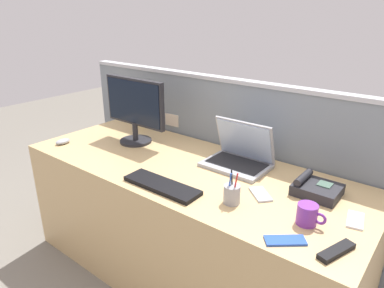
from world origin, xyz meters
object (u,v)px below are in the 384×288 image
Objects in this scene: cell_phone_blue_case at (285,240)px; tv_remote at (336,251)px; desktop_monitor at (135,107)px; cell_phone_silver_slab at (260,194)px; coffee_mug at (308,214)px; keyboard_main at (162,185)px; desk_phone at (316,188)px; computer_mouse_right_hand at (63,141)px; pen_cup at (232,194)px; cell_phone_white_slab at (355,220)px; laptop at (240,154)px.

cell_phone_blue_case is 0.18m from tv_remote.
desktop_monitor reaches higher than cell_phone_silver_slab.
keyboard_main is at bearing -168.50° from coffee_mug.
desk_phone is 2.08× the size of computer_mouse_right_hand.
cell_phone_blue_case is at bearing -2.79° from keyboard_main.
pen_cup is (0.35, 0.09, 0.04)m from keyboard_main.
pen_cup is 0.53m from cell_phone_white_slab.
computer_mouse_right_hand reaches higher than cell_phone_silver_slab.
tv_remote reaches higher than cell_phone_white_slab.
desktop_monitor reaches higher than cell_phone_blue_case.
cell_phone_silver_slab is at bearing -139.71° from desk_phone.
computer_mouse_right_hand is 0.82× the size of coffee_mug.
cell_phone_silver_slab is (0.26, -0.23, -0.06)m from laptop.
cell_phone_blue_case is at bearing -84.36° from desk_phone.
keyboard_main is at bearing -2.91° from computer_mouse_right_hand.
laptop is 2.90× the size of coffee_mug.
cell_phone_silver_slab is at bearing 159.80° from coffee_mug.
cell_phone_white_slab is at bearing -42.13° from cell_phone_silver_slab.
cell_phone_silver_slab is at bearing -42.04° from laptop.
computer_mouse_right_hand is at bearing -166.66° from desk_phone.
keyboard_main is at bearing -32.83° from desktop_monitor.
desk_phone is at bearing -7.85° from laptop.
tv_remote is (1.77, -0.02, -0.01)m from computer_mouse_right_hand.
cell_phone_white_slab is (1.41, -0.08, -0.23)m from desktop_monitor.
cell_phone_blue_case is 1.27× the size of coffee_mug.
computer_mouse_right_hand is at bearing -132.10° from cell_phone_blue_case.
cell_phone_blue_case and cell_phone_silver_slab have the same top height.
desktop_monitor is at bearing 123.52° from cell_phone_silver_slab.
pen_cup is 1.30× the size of coffee_mug.
desk_phone is at bearing 145.94° from cell_phone_blue_case.
laptop is 1.17m from computer_mouse_right_hand.
laptop is 2.63× the size of cell_phone_white_slab.
laptop reaches higher than pen_cup.
coffee_mug is at bearing 3.12° from computer_mouse_right_hand.
computer_mouse_right_hand is 0.64× the size of cell_phone_blue_case.
keyboard_main is 0.48m from cell_phone_silver_slab.
desktop_monitor is 4.00× the size of coffee_mug.
pen_cup is 0.34m from cell_phone_blue_case.
cell_phone_silver_slab is (1.35, 0.20, -0.01)m from computer_mouse_right_hand.
laptop is 0.82m from tv_remote.
pen_cup is at bearing -16.82° from desktop_monitor.
cell_phone_white_slab is 0.22m from coffee_mug.
desktop_monitor reaches higher than laptop.
desk_phone reaches higher than computer_mouse_right_hand.
desktop_monitor reaches higher than desk_phone.
keyboard_main is 2.98× the size of cell_phone_silver_slab.
coffee_mug reaches higher than tv_remote.
cell_phone_blue_case is 1.11× the size of cell_phone_silver_slab.
desk_phone is at bearing 103.02° from coffee_mug.
coffee_mug is (-0.15, -0.15, 0.04)m from cell_phone_white_slab.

